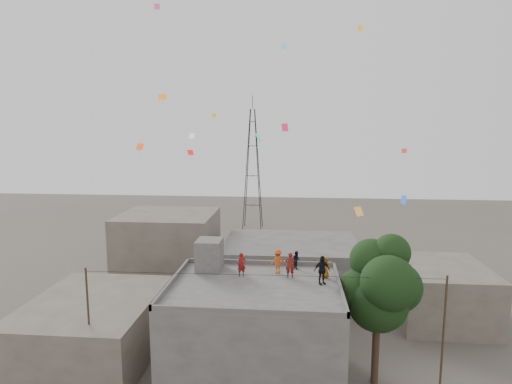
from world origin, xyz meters
TOP-DOWN VIEW (x-y plane):
  - ground at (0.00, 0.00)m, footprint 140.00×140.00m
  - main_building at (0.00, 0.00)m, footprint 10.00×8.00m
  - parapet at (0.00, 0.00)m, footprint 10.00×8.00m
  - stair_head_box at (-3.20, 2.60)m, footprint 1.60×1.80m
  - neighbor_west at (-11.00, 2.00)m, footprint 8.00×10.00m
  - neighbor_north at (2.00, 14.00)m, footprint 12.00×9.00m
  - neighbor_northwest at (-10.00, 16.00)m, footprint 9.00×8.00m
  - neighbor_east at (14.00, 10.00)m, footprint 7.00×8.00m
  - tree at (7.37, 0.60)m, footprint 4.90×4.60m
  - utility_line at (0.50, -1.25)m, footprint 20.12×0.62m
  - transmission_tower at (-4.00, 40.00)m, footprint 2.97×2.97m
  - person_red_adult at (2.04, 1.61)m, footprint 0.58×0.38m
  - person_orange_child at (4.19, 1.70)m, footprint 0.73×0.55m
  - person_dark_child at (2.45, 3.35)m, footprint 0.66×0.71m
  - person_dark_adult at (3.91, 0.59)m, footprint 1.09×0.83m
  - person_orange_adult at (1.25, 2.31)m, footprint 1.13×0.86m
  - person_red_child at (-0.96, 1.56)m, footprint 0.64×0.56m
  - kites at (0.25, 6.33)m, footprint 19.97×18.16m

SIDE VIEW (x-z plane):
  - ground at x=0.00m, z-range 0.00..0.00m
  - neighbor_west at x=-11.00m, z-range 0.00..4.00m
  - neighbor_east at x=14.00m, z-range 0.00..4.40m
  - neighbor_north at x=2.00m, z-range 0.00..5.00m
  - main_building at x=0.00m, z-range 0.00..6.10m
  - neighbor_northwest at x=-10.00m, z-range 0.00..7.00m
  - utility_line at x=0.50m, z-range 0.13..7.53m
  - tree at x=7.37m, z-range 1.55..10.65m
  - parapet at x=0.00m, z-range 6.10..6.40m
  - person_dark_child at x=2.45m, z-range 6.10..7.27m
  - person_orange_child at x=4.19m, z-range 6.10..7.43m
  - person_red_child at x=-0.96m, z-range 6.10..7.59m
  - person_orange_adult at x=1.25m, z-range 6.10..7.65m
  - person_red_adult at x=2.04m, z-range 6.10..7.68m
  - person_dark_adult at x=3.91m, z-range 6.10..7.83m
  - stair_head_box at x=-3.20m, z-range 6.10..8.10m
  - transmission_tower at x=-4.00m, z-range -0.93..19.07m
  - kites at x=0.25m, z-range 8.69..21.69m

